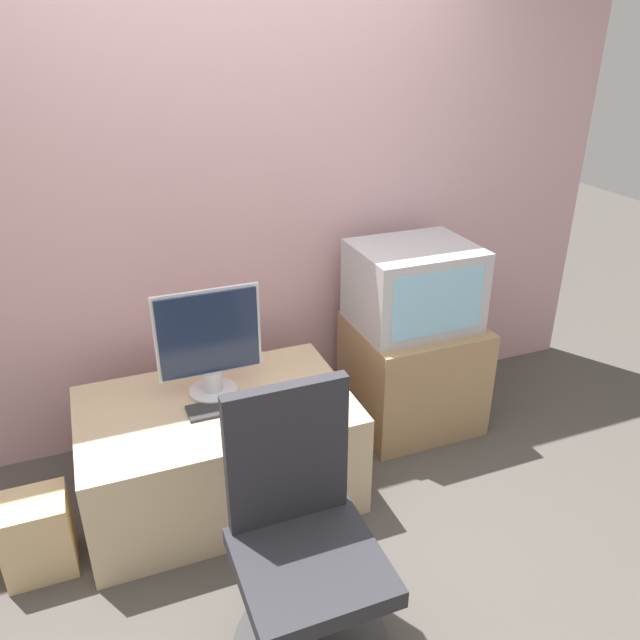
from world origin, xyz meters
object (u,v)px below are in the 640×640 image
at_px(main_monitor, 209,344).
at_px(office_chair, 303,553).
at_px(keyboard, 224,407).
at_px(mouse, 268,392).
at_px(crt_tv, 413,286).
at_px(cardboard_box_lower, 37,535).

xyz_separation_m(main_monitor, office_chair, (0.09, -0.97, -0.37)).
height_order(keyboard, office_chair, office_chair).
xyz_separation_m(mouse, crt_tv, (0.89, 0.27, 0.30)).
xyz_separation_m(main_monitor, cardboard_box_lower, (-0.82, -0.27, -0.60)).
distance_m(keyboard, office_chair, 0.83).
bearing_deg(cardboard_box_lower, main_monitor, 17.96).
bearing_deg(crt_tv, office_chair, -132.72).
relative_size(keyboard, office_chair, 0.33).
height_order(main_monitor, office_chair, main_monitor).
bearing_deg(keyboard, office_chair, -84.64).
height_order(crt_tv, cardboard_box_lower, crt_tv).
distance_m(keyboard, cardboard_box_lower, 0.92).
relative_size(main_monitor, keyboard, 1.59).
distance_m(main_monitor, crt_tv, 1.13).
relative_size(main_monitor, office_chair, 0.52).
bearing_deg(main_monitor, cardboard_box_lower, -162.04).
height_order(office_chair, cardboard_box_lower, office_chair).
distance_m(main_monitor, keyboard, 0.29).
bearing_deg(mouse, office_chair, -99.29).
bearing_deg(main_monitor, keyboard, -84.33).
distance_m(mouse, office_chair, 0.87).
bearing_deg(cardboard_box_lower, keyboard, 8.20).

